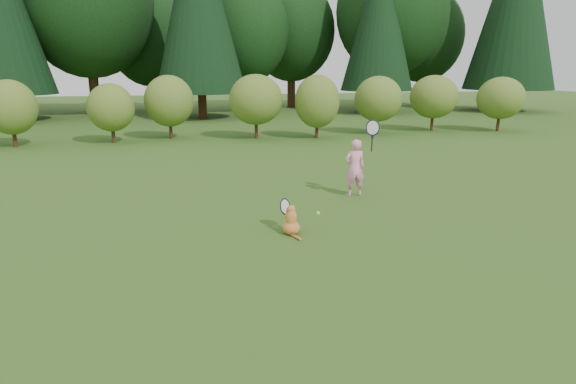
{
  "coord_description": "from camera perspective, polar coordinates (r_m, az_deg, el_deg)",
  "views": [
    {
      "loc": [
        -1.74,
        -7.38,
        2.85
      ],
      "look_at": [
        0.2,
        0.8,
        0.7
      ],
      "focal_mm": 30.0,
      "sensor_mm": 36.0,
      "label": 1
    }
  ],
  "objects": [
    {
      "name": "cat",
      "position": [
        8.55,
        0.36,
        -3.16
      ],
      "size": [
        0.43,
        0.77,
        0.74
      ],
      "rotation": [
        0.0,
        0.0,
        -0.15
      ],
      "color": "#C87326",
      "rests_on": "ground"
    },
    {
      "name": "shrub_row",
      "position": [
        20.5,
        -8.56,
        10.14
      ],
      "size": [
        28.0,
        3.0,
        2.8
      ],
      "primitive_type": null,
      "color": "#556A21",
      "rests_on": "ground"
    },
    {
      "name": "tennis_ball",
      "position": [
        7.89,
        3.58,
        -2.53
      ],
      "size": [
        0.07,
        0.07,
        0.07
      ],
      "color": "yellow",
      "rests_on": "ground"
    },
    {
      "name": "ground",
      "position": [
        8.1,
        -0.07,
        -6.26
      ],
      "size": [
        100.0,
        100.0,
        0.0
      ],
      "primitive_type": "plane",
      "color": "#2A5417",
      "rests_on": "ground"
    },
    {
      "name": "child",
      "position": [
        11.12,
        7.99,
        3.01
      ],
      "size": [
        0.75,
        0.47,
        1.97
      ],
      "rotation": [
        0.0,
        0.0,
        3.1
      ],
      "color": "#FF98C5",
      "rests_on": "ground"
    }
  ]
}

